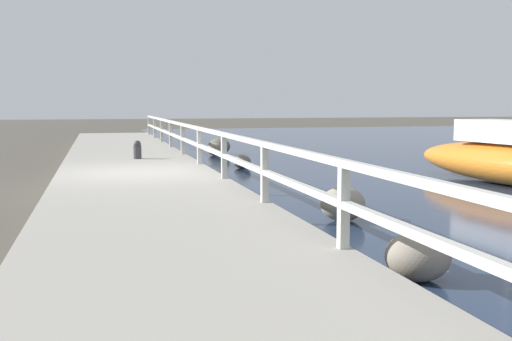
# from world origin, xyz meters

# --- Properties ---
(ground_plane) EXTENTS (120.00, 120.00, 0.00)m
(ground_plane) POSITION_xyz_m (0.00, 0.00, 0.00)
(ground_plane) COLOR #4C473D
(dock_walkway) EXTENTS (3.35, 36.00, 0.34)m
(dock_walkway) POSITION_xyz_m (0.00, 0.00, 0.17)
(dock_walkway) COLOR #9E998E
(dock_walkway) RESTS_ON ground
(railing) EXTENTS (0.10, 32.50, 0.90)m
(railing) POSITION_xyz_m (1.57, 0.00, 0.95)
(railing) COLOR beige
(railing) RESTS_ON dock_walkway
(boulder_downstream) EXTENTS (0.70, 0.63, 0.53)m
(boulder_downstream) POSITION_xyz_m (2.80, -4.47, 0.26)
(boulder_downstream) COLOR gray
(boulder_downstream) RESTS_ON ground
(boulder_mid_strip) EXTENTS (0.50, 0.45, 0.37)m
(boulder_mid_strip) POSITION_xyz_m (3.07, 3.28, 0.19)
(boulder_mid_strip) COLOR #666056
(boulder_mid_strip) RESTS_ON ground
(boulder_upstream) EXTENTS (0.78, 0.71, 0.59)m
(boulder_upstream) POSITION_xyz_m (3.35, 7.91, 0.29)
(boulder_upstream) COLOR #666056
(boulder_upstream) RESTS_ON ground
(boulder_water_edge) EXTENTS (0.59, 0.53, 0.44)m
(boulder_water_edge) POSITION_xyz_m (3.14, 7.54, 0.22)
(boulder_water_edge) COLOR slate
(boulder_water_edge) RESTS_ON ground
(boulder_far_strip) EXTENTS (0.68, 0.61, 0.51)m
(boulder_far_strip) POSITION_xyz_m (2.31, -7.56, 0.25)
(boulder_far_strip) COLOR gray
(boulder_far_strip) RESTS_ON ground
(mooring_bollard) EXTENTS (0.21, 0.21, 0.49)m
(mooring_bollard) POSITION_xyz_m (0.21, 3.24, 0.58)
(mooring_bollard) COLOR #333338
(mooring_bollard) RESTS_ON dock_walkway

